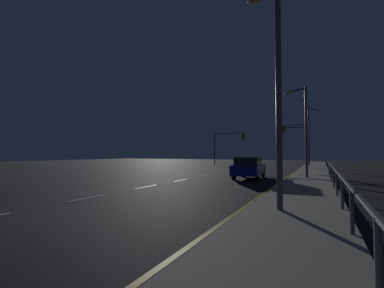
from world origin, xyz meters
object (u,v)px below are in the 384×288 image
(traffic_light_overhead_east, at_px, (228,141))
(street_lamp_mid_block, at_px, (310,131))
(traffic_light_far_left, at_px, (293,138))
(street_lamp_across_street, at_px, (273,63))
(street_lamp_corner, at_px, (302,122))
(traffic_light_mid_left, at_px, (296,136))
(car, at_px, (249,167))

(traffic_light_overhead_east, distance_m, street_lamp_mid_block, 12.12)
(traffic_light_far_left, height_order, street_lamp_mid_block, street_lamp_mid_block)
(traffic_light_far_left, height_order, street_lamp_across_street, street_lamp_across_street)
(traffic_light_overhead_east, relative_size, street_lamp_corner, 0.80)
(traffic_light_mid_left, distance_m, street_lamp_mid_block, 6.63)
(traffic_light_far_left, relative_size, street_lamp_mid_block, 0.62)
(street_lamp_across_street, relative_size, street_lamp_mid_block, 0.92)
(traffic_light_far_left, bearing_deg, traffic_light_mid_left, 73.30)
(street_lamp_across_street, distance_m, street_lamp_mid_block, 33.23)
(street_lamp_corner, distance_m, street_lamp_across_street, 11.98)
(car, relative_size, traffic_light_mid_left, 0.81)
(car, height_order, traffic_light_far_left, traffic_light_far_left)
(car, relative_size, street_lamp_corner, 0.69)
(car, height_order, street_lamp_mid_block, street_lamp_mid_block)
(traffic_light_mid_left, bearing_deg, car, -96.88)
(traffic_light_mid_left, relative_size, street_lamp_mid_block, 0.67)
(traffic_light_mid_left, bearing_deg, street_lamp_corner, -83.78)
(traffic_light_far_left, bearing_deg, street_lamp_mid_block, 76.57)
(street_lamp_across_street, bearing_deg, street_lamp_corner, 89.23)
(street_lamp_corner, height_order, street_lamp_across_street, street_lamp_across_street)
(traffic_light_overhead_east, bearing_deg, traffic_light_mid_left, -23.07)
(car, distance_m, street_lamp_across_street, 11.80)
(car, bearing_deg, traffic_light_mid_left, 83.12)
(car, bearing_deg, street_lamp_mid_block, 81.40)
(traffic_light_mid_left, bearing_deg, traffic_light_far_left, -106.70)
(traffic_light_overhead_east, xyz_separation_m, street_lamp_mid_block, (11.89, 1.92, 1.36))
(traffic_light_overhead_east, distance_m, street_lamp_corner, 22.79)
(car, xyz_separation_m, street_lamp_mid_block, (3.42, 22.62, 4.29))
(street_lamp_mid_block, bearing_deg, street_lamp_corner, -89.56)
(traffic_light_mid_left, xyz_separation_m, traffic_light_far_left, (-0.28, -0.94, -0.24))
(traffic_light_mid_left, relative_size, street_lamp_corner, 0.85)
(traffic_light_far_left, relative_size, street_lamp_across_street, 0.67)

